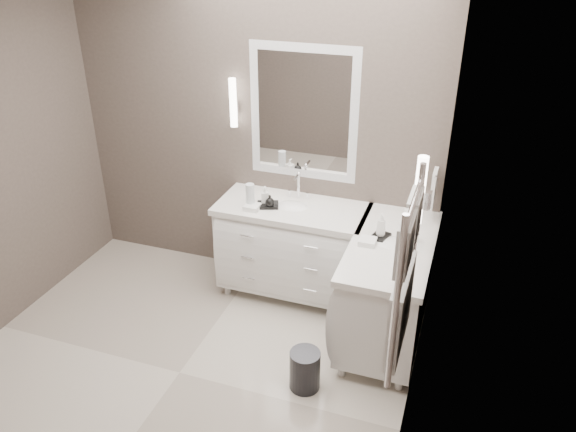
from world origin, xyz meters
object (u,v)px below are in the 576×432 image
(vanity_right, at_px, (388,285))
(towel_ladder, at_px, (403,284))
(vanity_back, at_px, (292,244))
(waste_bin, at_px, (305,370))

(vanity_right, bearing_deg, towel_ladder, -80.16)
(vanity_right, xyz_separation_m, towel_ladder, (0.23, -1.30, 0.91))
(vanity_back, xyz_separation_m, vanity_right, (0.88, -0.33, 0.00))
(vanity_back, height_order, waste_bin, vanity_back)
(vanity_right, distance_m, towel_ladder, 1.60)
(waste_bin, bearing_deg, vanity_right, 59.74)
(vanity_back, height_order, vanity_right, same)
(vanity_back, distance_m, waste_bin, 1.19)
(vanity_back, xyz_separation_m, towel_ladder, (1.10, -1.63, 0.91))
(vanity_back, xyz_separation_m, waste_bin, (0.45, -1.05, -0.33))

